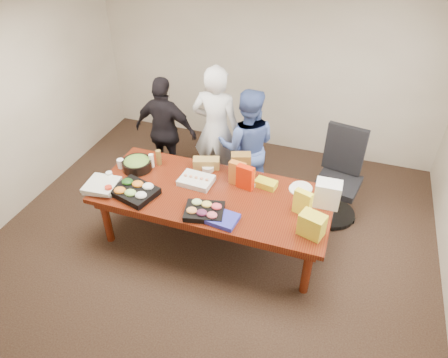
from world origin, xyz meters
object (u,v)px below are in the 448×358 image
at_px(person_right, 247,146).
at_px(salad_bowl, 137,165).
at_px(sheet_cake, 196,181).
at_px(person_center, 216,130).
at_px(conference_table, 213,217).
at_px(office_chair, 338,180).

xyz_separation_m(person_right, salad_bowl, (-1.22, -0.85, -0.02)).
bearing_deg(person_right, salad_bowl, 22.08).
xyz_separation_m(sheet_cake, salad_bowl, (-0.83, 0.04, 0.03)).
height_order(person_center, salad_bowl, person_center).
relative_size(person_right, salad_bowl, 4.39).
xyz_separation_m(person_right, sheet_cake, (-0.39, -0.88, -0.04)).
bearing_deg(conference_table, sheet_cake, 154.28).
xyz_separation_m(conference_table, sheet_cake, (-0.26, 0.12, 0.41)).
xyz_separation_m(person_center, person_right, (0.48, -0.09, -0.11)).
xyz_separation_m(office_chair, person_center, (-1.74, 0.17, 0.33)).
bearing_deg(office_chair, conference_table, -135.38).
relative_size(conference_table, salad_bowl, 7.42).
xyz_separation_m(conference_table, person_center, (-0.35, 1.10, 0.56)).
xyz_separation_m(office_chair, person_right, (-1.26, 0.07, 0.22)).
xyz_separation_m(office_chair, salad_bowl, (-2.48, -0.77, 0.20)).
relative_size(office_chair, person_right, 0.74).
relative_size(office_chair, salad_bowl, 3.24).
distance_m(person_center, salad_bowl, 1.21).
height_order(office_chair, salad_bowl, office_chair).
relative_size(conference_table, office_chair, 2.29).
height_order(person_right, sheet_cake, person_right).
bearing_deg(person_center, sheet_cake, 93.52).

